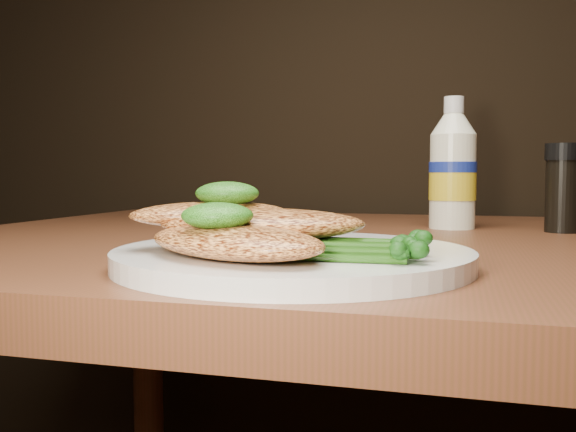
# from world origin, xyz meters

# --- Properties ---
(plate) EXTENTS (0.28, 0.28, 0.01)m
(plate) POSITION_xyz_m (-0.09, 0.80, 0.76)
(plate) COLOR white
(plate) RESTS_ON dining_table
(chicken_front) EXTENTS (0.17, 0.14, 0.02)m
(chicken_front) POSITION_xyz_m (-0.12, 0.73, 0.78)
(chicken_front) COLOR #F69E4E
(chicken_front) RESTS_ON plate
(chicken_mid) EXTENTS (0.17, 0.11, 0.02)m
(chicken_mid) POSITION_xyz_m (-0.11, 0.78, 0.79)
(chicken_mid) COLOR #F69E4E
(chicken_mid) RESTS_ON plate
(chicken_back) EXTENTS (0.14, 0.13, 0.02)m
(chicken_back) POSITION_xyz_m (-0.16, 0.79, 0.79)
(chicken_back) COLOR #F69E4E
(chicken_back) RESTS_ON plate
(pesto_front) EXTENTS (0.06, 0.06, 0.02)m
(pesto_front) POSITION_xyz_m (-0.13, 0.72, 0.79)
(pesto_front) COLOR #103307
(pesto_front) RESTS_ON chicken_front
(pesto_back) EXTENTS (0.06, 0.06, 0.02)m
(pesto_back) POSITION_xyz_m (-0.14, 0.79, 0.81)
(pesto_back) COLOR #103307
(pesto_back) RESTS_ON chicken_back
(broccolini_bundle) EXTENTS (0.15, 0.13, 0.02)m
(broccolini_bundle) POSITION_xyz_m (-0.04, 0.76, 0.78)
(broccolini_bundle) COLOR #1F4C10
(broccolini_bundle) RESTS_ON plate
(mayo_bottle) EXTENTS (0.07, 0.07, 0.17)m
(mayo_bottle) POSITION_xyz_m (0.02, 1.18, 0.84)
(mayo_bottle) COLOR white
(mayo_bottle) RESTS_ON dining_table
(pepper_grinder) EXTENTS (0.06, 0.06, 0.11)m
(pepper_grinder) POSITION_xyz_m (0.16, 1.16, 0.81)
(pepper_grinder) COLOR black
(pepper_grinder) RESTS_ON dining_table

